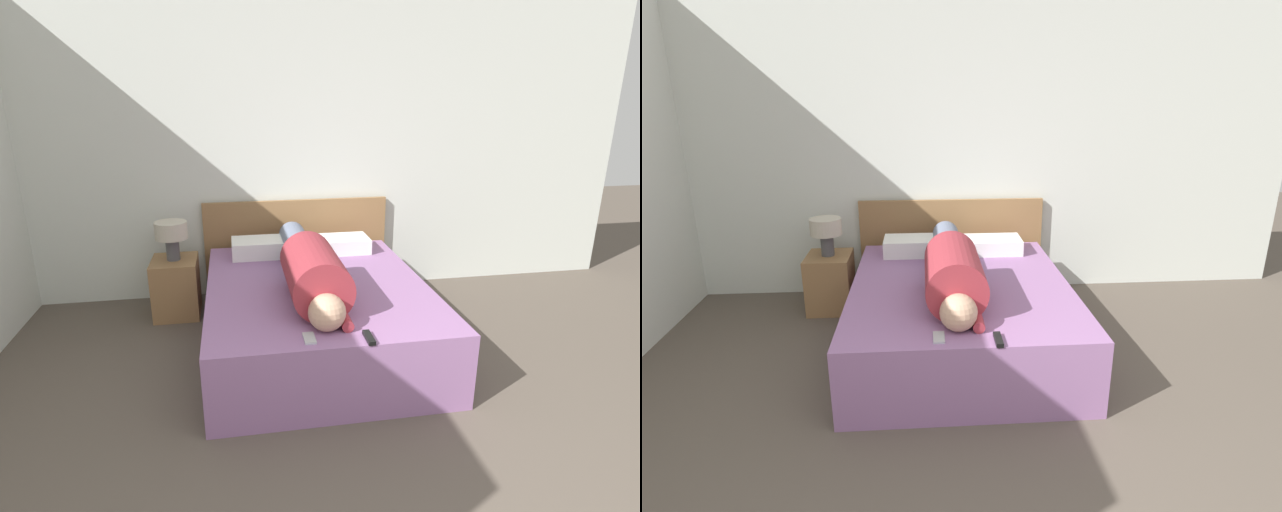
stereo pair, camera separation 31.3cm
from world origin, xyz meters
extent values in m
cube|color=silver|center=(0.00, 3.73, 1.30)|extent=(5.99, 0.06, 2.60)
cube|color=#936699|center=(-0.13, 2.58, 0.24)|extent=(1.54, 1.93, 0.49)
cube|color=olive|center=(-0.13, 3.66, 0.43)|extent=(1.66, 0.04, 0.87)
cube|color=olive|center=(-1.19, 3.31, 0.24)|extent=(0.37, 0.42, 0.48)
cylinder|color=#4C4C51|center=(-1.19, 3.31, 0.57)|extent=(0.11, 0.11, 0.18)
cylinder|color=beige|center=(-1.19, 3.31, 0.73)|extent=(0.26, 0.26, 0.14)
sphere|color=tan|center=(-0.19, 1.84, 0.60)|extent=(0.22, 0.22, 0.22)
cylinder|color=#992D38|center=(-0.19, 2.26, 0.67)|extent=(0.37, 0.72, 0.37)
cylinder|color=slate|center=(-0.19, 3.06, 0.60)|extent=(0.23, 0.86, 0.23)
cylinder|color=#992D38|center=(-0.08, 1.89, 0.52)|extent=(0.07, 0.22, 0.07)
cube|color=white|center=(-0.45, 3.28, 0.56)|extent=(0.54, 0.31, 0.14)
cube|color=white|center=(0.18, 3.28, 0.55)|extent=(0.51, 0.31, 0.12)
cube|color=black|center=(0.01, 1.68, 0.50)|extent=(0.04, 0.15, 0.02)
cube|color=#B2B7BC|center=(-0.31, 1.74, 0.49)|extent=(0.06, 0.13, 0.01)
camera|label=1|loc=(-0.68, -0.70, 1.79)|focal=28.00mm
camera|label=2|loc=(-0.37, -0.74, 1.79)|focal=28.00mm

